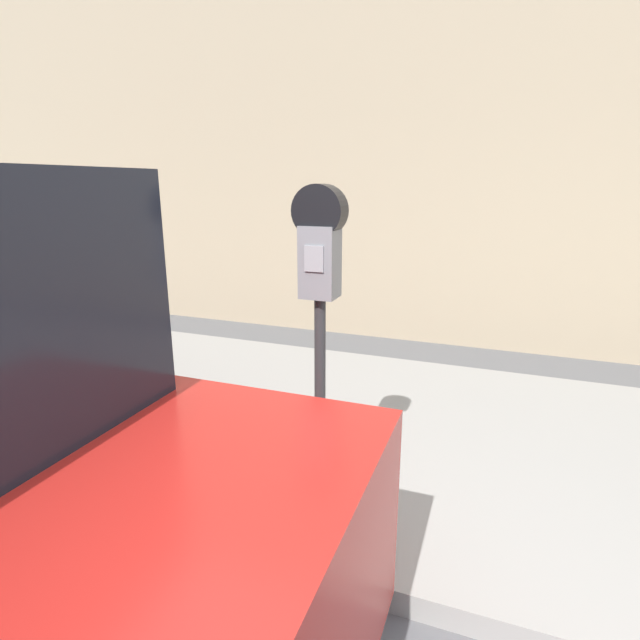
% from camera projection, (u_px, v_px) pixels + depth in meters
% --- Properties ---
extents(sidewalk, '(24.00, 2.80, 0.12)m').
position_uv_depth(sidewalk, '(400.00, 437.00, 3.43)').
color(sidewalk, '#9E9B96').
rests_on(sidewalk, ground_plane).
extents(parking_meter, '(0.22, 0.15, 1.63)m').
position_uv_depth(parking_meter, '(320.00, 277.00, 2.20)').
color(parking_meter, '#2D2D30').
rests_on(parking_meter, sidewalk).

